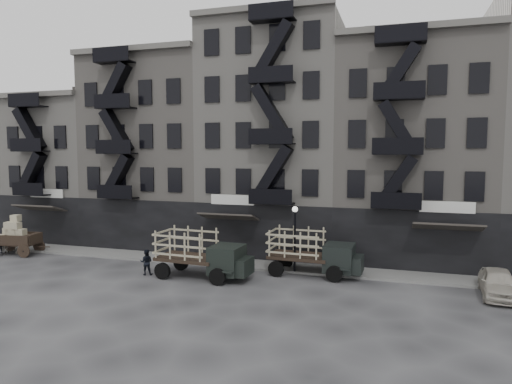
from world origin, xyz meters
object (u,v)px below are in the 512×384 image
(wagon, at_px, (15,232))
(pedestrian_mid, at_px, (146,262))
(horse, at_px, (11,243))
(stake_truck_east, at_px, (312,249))
(stake_truck_west, at_px, (201,251))
(car_east, at_px, (498,283))

(wagon, relative_size, pedestrian_mid, 2.29)
(horse, relative_size, wagon, 0.56)
(wagon, distance_m, pedestrian_mid, 12.52)
(pedestrian_mid, bearing_deg, stake_truck_east, 178.44)
(wagon, distance_m, stake_truck_west, 15.94)
(pedestrian_mid, bearing_deg, car_east, 166.72)
(horse, distance_m, car_east, 32.83)
(horse, bearing_deg, car_east, -97.55)
(horse, xyz_separation_m, car_east, (32.83, -0.21, -0.13))
(car_east, bearing_deg, stake_truck_west, -171.60)
(car_east, height_order, pedestrian_mid, pedestrian_mid)
(stake_truck_east, height_order, car_east, stake_truck_east)
(wagon, bearing_deg, pedestrian_mid, -17.11)
(wagon, relative_size, stake_truck_west, 0.61)
(horse, xyz_separation_m, stake_truck_west, (16.25, -1.61, 0.82))
(car_east, bearing_deg, wagon, -176.85)
(car_east, relative_size, pedestrian_mid, 2.70)
(pedestrian_mid, bearing_deg, horse, -27.47)
(stake_truck_east, relative_size, car_east, 1.34)
(stake_truck_west, height_order, car_east, stake_truck_west)
(horse, bearing_deg, pedestrian_mid, -106.22)
(horse, distance_m, wagon, 0.90)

